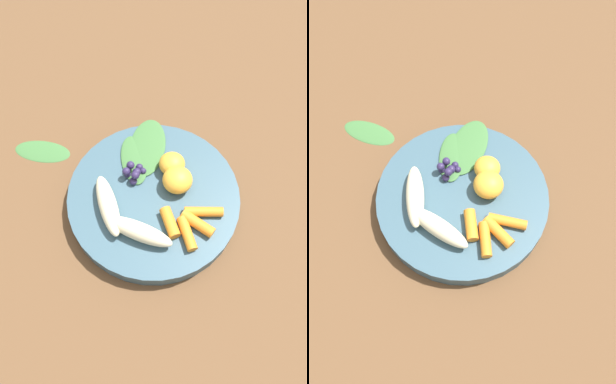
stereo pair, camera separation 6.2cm
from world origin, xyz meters
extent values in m
plane|color=brown|center=(0.00, 0.00, 0.00)|extent=(2.40, 2.40, 0.00)
cylinder|color=#385666|center=(0.00, 0.00, 0.02)|extent=(0.29, 0.29, 0.03)
ellipsoid|color=beige|center=(0.00, -0.07, 0.05)|extent=(0.11, 0.04, 0.03)
ellipsoid|color=beige|center=(-0.06, -0.05, 0.05)|extent=(0.09, 0.11, 0.03)
ellipsoid|color=#F4A833|center=(0.01, 0.06, 0.05)|extent=(0.04, 0.04, 0.03)
ellipsoid|color=#F4A833|center=(0.03, 0.03, 0.05)|extent=(0.05, 0.05, 0.04)
cylinder|color=orange|center=(0.04, -0.04, 0.04)|extent=(0.04, 0.05, 0.02)
cylinder|color=orange|center=(0.07, -0.05, 0.04)|extent=(0.04, 0.06, 0.02)
cylinder|color=orange|center=(0.08, -0.03, 0.04)|extent=(0.06, 0.03, 0.02)
cylinder|color=orange|center=(0.09, -0.01, 0.04)|extent=(0.06, 0.03, 0.02)
sphere|color=#2D234C|center=(-0.05, 0.02, 0.04)|extent=(0.01, 0.01, 0.01)
sphere|color=#2D234C|center=(-0.04, 0.01, 0.04)|extent=(0.01, 0.01, 0.01)
sphere|color=#2D234C|center=(-0.06, 0.04, 0.04)|extent=(0.01, 0.01, 0.01)
sphere|color=#2D234C|center=(-0.03, 0.04, 0.04)|extent=(0.01, 0.01, 0.01)
sphere|color=#2D234C|center=(-0.04, 0.04, 0.04)|extent=(0.01, 0.01, 0.01)
sphere|color=#2D234C|center=(-0.05, 0.03, 0.05)|extent=(0.01, 0.01, 0.01)
sphere|color=#2D234C|center=(-0.04, 0.02, 0.05)|extent=(0.01, 0.01, 0.01)
sphere|color=#2D234C|center=(-0.05, 0.02, 0.05)|extent=(0.01, 0.01, 0.01)
sphere|color=#2D234C|center=(-0.04, 0.03, 0.04)|extent=(0.01, 0.01, 0.01)
cylinder|color=white|center=(-0.04, 0.07, 0.03)|extent=(0.04, 0.04, 0.00)
ellipsoid|color=#3D7038|center=(-0.04, 0.09, 0.03)|extent=(0.08, 0.13, 0.01)
ellipsoid|color=#3D7038|center=(-0.05, 0.05, 0.03)|extent=(0.09, 0.11, 0.01)
ellipsoid|color=#3D7038|center=(-0.23, 0.04, 0.00)|extent=(0.11, 0.06, 0.01)
camera|label=1|loc=(0.08, -0.27, 0.59)|focal=35.13mm
camera|label=2|loc=(0.14, -0.24, 0.59)|focal=35.13mm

